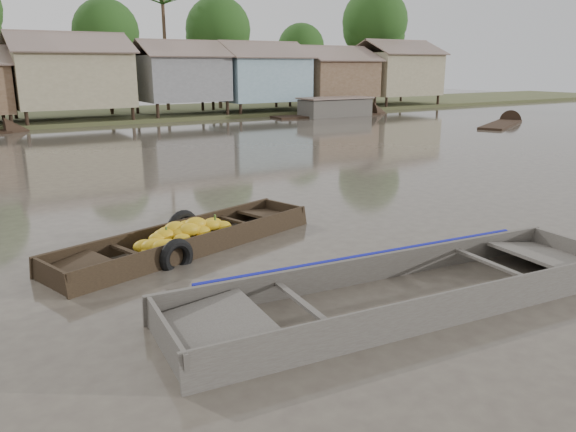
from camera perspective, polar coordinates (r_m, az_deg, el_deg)
ground at (r=9.02m, az=2.07°, el=-7.70°), size 120.00×120.00×0.00m
riverbank at (r=39.51m, az=-21.22°, el=13.55°), size 120.00×12.47×10.22m
banana_boat at (r=11.19m, az=-10.40°, el=-2.44°), size 5.86×2.92×0.83m
viewer_boat at (r=8.85m, az=11.95°, el=-8.05°), size 7.74×2.69×0.61m
distant_boats at (r=35.86m, az=-2.27°, el=9.92°), size 48.66×14.22×1.38m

